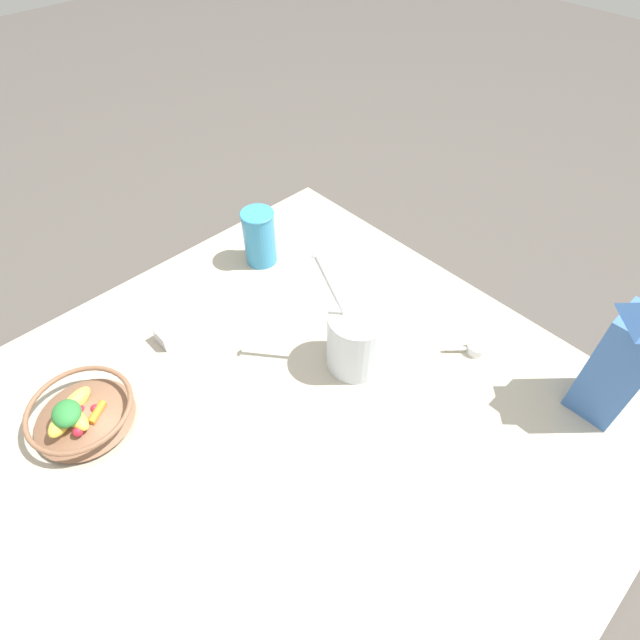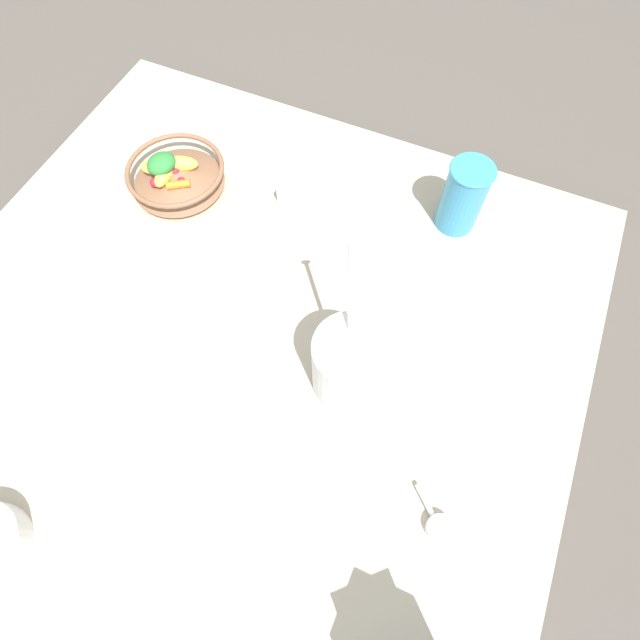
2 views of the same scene
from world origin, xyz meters
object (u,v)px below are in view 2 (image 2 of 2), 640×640
Objects in this scene: fruit_bowl at (175,174)px; drinking_cup at (463,196)px; spice_jar at (292,192)px; yogurt_tub at (350,363)px.

fruit_bowl is 1.36× the size of drinking_cup.
drinking_cup is (0.55, 0.14, 0.04)m from fruit_bowl.
yogurt_tub is at bearing -51.69° from spice_jar.
yogurt_tub is 5.89× the size of spice_jar.
drinking_cup is 0.33m from spice_jar.
fruit_bowl is at bearing 152.25° from yogurt_tub.
spice_jar is (-0.25, 0.32, -0.06)m from yogurt_tub.
yogurt_tub reaches higher than drinking_cup.
drinking_cup is at bearing 13.12° from spice_jar.
fruit_bowl reaches higher than spice_jar.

